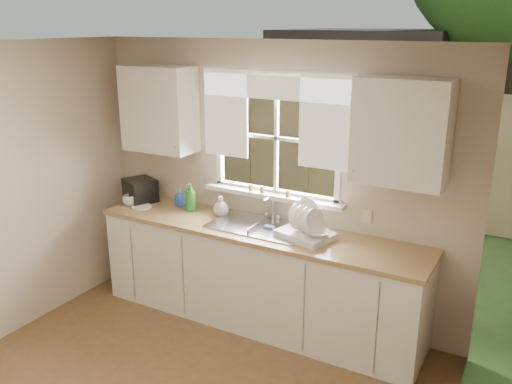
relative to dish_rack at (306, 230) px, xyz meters
The scene contains 19 objects.
room_walls 1.83m from the dish_rack, 104.63° to the right, with size 3.62×4.02×2.50m.
ceiling 2.31m from the dish_rack, 105.17° to the right, with size 3.60×4.00×0.02m, color silver.
window 0.75m from the dish_rack, 145.29° to the left, with size 1.38×0.16×1.06m.
curtains 1.09m from the dish_rack, 149.89° to the left, with size 1.50×0.03×0.81m.
base_cabinets 0.71m from the dish_rack, behind, with size 3.00×0.62×0.87m, color white.
countertop 0.47m from the dish_rack, behind, with size 3.04×0.65×0.04m, color #A58352.
upper_cabinet_left 1.83m from the dish_rack, behind, with size 0.70×0.33×0.80m, color white.
upper_cabinet_right 1.12m from the dish_rack, 11.44° to the left, with size 0.70×0.33×0.80m, color white.
wall_outlet 0.53m from the dish_rack, 35.35° to the left, with size 0.08×0.01×0.12m, color beige.
sill_jars 0.60m from the dish_rack, 153.41° to the left, with size 0.42×0.04×0.06m.
sink 0.48m from the dish_rack, behind, with size 0.88×0.52×0.40m.
dish_rack is the anchor object (origin of this frame).
bowl 0.13m from the dish_rack, 21.73° to the right, with size 0.19×0.19×0.05m, color silver.
soap_bottle_a 1.25m from the dish_rack, behind, with size 0.11×0.11×0.27m, color #297D29.
soap_bottle_b 1.41m from the dish_rack, behind, with size 0.08×0.08×0.18m, color blue.
soap_bottle_c 0.92m from the dish_rack, behind, with size 0.14×0.14×0.18m, color #ECE9C2.
saucer 1.72m from the dish_rack, behind, with size 0.19×0.19×0.01m, color white.
cup 1.86m from the dish_rack, behind, with size 0.13×0.13×0.10m, color silver.
black_appliance 1.86m from the dish_rack, behind, with size 0.31×0.26×0.22m, color black.
Camera 1 is at (2.15, -2.19, 2.63)m, focal length 38.00 mm.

